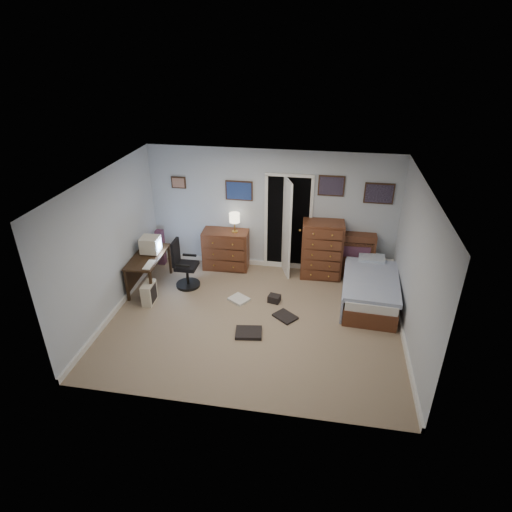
{
  "coord_description": "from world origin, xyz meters",
  "views": [
    {
      "loc": [
        1.06,
        -5.99,
        4.44
      ],
      "look_at": [
        -0.02,
        0.3,
        1.1
      ],
      "focal_mm": 30.0,
      "sensor_mm": 36.0,
      "label": 1
    }
  ],
  "objects_px": {
    "tall_dresser": "(322,250)",
    "bed": "(369,288)",
    "low_dresser": "(226,249)",
    "office_chair": "(184,269)",
    "computer_desk": "(144,263)"
  },
  "relations": [
    {
      "from": "tall_dresser",
      "to": "bed",
      "type": "relative_size",
      "value": 0.64
    },
    {
      "from": "low_dresser",
      "to": "bed",
      "type": "bearing_deg",
      "value": -18.61
    },
    {
      "from": "office_chair",
      "to": "low_dresser",
      "type": "height_order",
      "value": "office_chair"
    },
    {
      "from": "computer_desk",
      "to": "tall_dresser",
      "type": "distance_m",
      "value": 3.49
    },
    {
      "from": "low_dresser",
      "to": "tall_dresser",
      "type": "relative_size",
      "value": 0.79
    },
    {
      "from": "bed",
      "to": "low_dresser",
      "type": "bearing_deg",
      "value": 167.29
    },
    {
      "from": "computer_desk",
      "to": "office_chair",
      "type": "relative_size",
      "value": 1.22
    },
    {
      "from": "computer_desk",
      "to": "low_dresser",
      "type": "bearing_deg",
      "value": 34.21
    },
    {
      "from": "low_dresser",
      "to": "bed",
      "type": "distance_m",
      "value": 3.02
    },
    {
      "from": "bed",
      "to": "tall_dresser",
      "type": "bearing_deg",
      "value": 142.06
    },
    {
      "from": "tall_dresser",
      "to": "office_chair",
      "type": "bearing_deg",
      "value": -165.01
    },
    {
      "from": "computer_desk",
      "to": "office_chair",
      "type": "bearing_deg",
      "value": 8.13
    },
    {
      "from": "low_dresser",
      "to": "computer_desk",
      "type": "bearing_deg",
      "value": -146.13
    },
    {
      "from": "low_dresser",
      "to": "bed",
      "type": "xyz_separation_m",
      "value": [
        2.9,
        -0.83,
        -0.14
      ]
    },
    {
      "from": "office_chair",
      "to": "bed",
      "type": "height_order",
      "value": "office_chair"
    }
  ]
}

